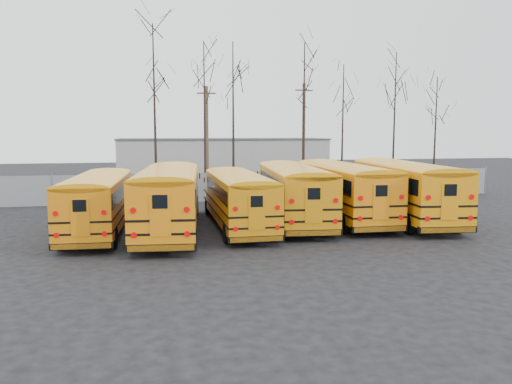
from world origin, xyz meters
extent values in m
plane|color=black|center=(0.00, 0.00, 0.00)|extent=(120.00, 120.00, 0.00)
cube|color=gray|center=(0.00, 12.00, 1.00)|extent=(40.00, 0.04, 2.00)
cube|color=#A09F9B|center=(2.00, 32.00, 2.00)|extent=(22.00, 8.00, 4.00)
cylinder|color=black|center=(-9.35, -1.19, 0.47)|extent=(0.31, 0.94, 0.93)
cylinder|color=black|center=(-7.25, -1.30, 0.47)|extent=(0.31, 0.94, 0.93)
cylinder|color=black|center=(-8.94, 6.63, 0.47)|extent=(0.31, 0.94, 0.93)
cylinder|color=black|center=(-6.84, 6.52, 0.47)|extent=(0.31, 0.94, 0.93)
cube|color=orange|center=(-8.14, 1.78, 1.56)|extent=(2.78, 8.78, 2.19)
cube|color=orange|center=(-7.87, 6.91, 0.93)|extent=(2.18, 1.69, 0.93)
cube|color=black|center=(-8.15, 1.60, 2.05)|extent=(2.77, 7.85, 0.65)
cube|color=black|center=(-8.10, 2.58, 0.89)|extent=(2.90, 10.39, 0.08)
cube|color=black|center=(-8.10, 2.58, 1.35)|extent=(2.90, 10.39, 0.08)
cube|color=black|center=(-8.36, -2.45, 0.42)|extent=(2.39, 0.33, 0.26)
cube|color=black|center=(-7.83, 7.65, 0.42)|extent=(2.24, 0.30, 0.24)
cube|color=orange|center=(-8.37, -2.56, 1.54)|extent=(0.70, 0.07, 1.45)
cylinder|color=#B20505|center=(-9.25, -2.52, 0.89)|extent=(0.21, 0.05, 0.21)
cylinder|color=#B20505|center=(-7.48, -2.61, 0.89)|extent=(0.21, 0.05, 0.21)
cylinder|color=#B20505|center=(-9.25, -2.52, 1.73)|extent=(0.21, 0.05, 0.21)
cylinder|color=#B20505|center=(-7.48, -2.61, 1.73)|extent=(0.21, 0.05, 0.21)
cylinder|color=black|center=(-6.38, -2.11, 0.52)|extent=(0.39, 1.06, 1.04)
cylinder|color=black|center=(-4.05, -2.35, 0.52)|extent=(0.39, 1.06, 1.04)
cylinder|color=black|center=(-5.50, 6.55, 0.52)|extent=(0.39, 1.06, 1.04)
cylinder|color=black|center=(-3.17, 6.31, 0.52)|extent=(0.39, 1.06, 1.04)
cube|color=orange|center=(-4.88, 1.12, 1.74)|extent=(3.55, 9.85, 2.44)
cube|color=orange|center=(-4.30, 6.79, 1.04)|extent=(2.50, 1.99, 1.04)
cube|color=black|center=(-4.90, 0.92, 2.28)|extent=(3.48, 8.82, 0.73)
cube|color=black|center=(-4.79, 2.00, 0.98)|extent=(3.76, 11.62, 0.09)
cube|color=black|center=(-4.79, 2.00, 1.50)|extent=(3.76, 11.62, 0.09)
cube|color=black|center=(-5.35, -3.57, 0.47)|extent=(2.66, 0.49, 0.29)
cube|color=black|center=(-4.22, 7.62, 0.47)|extent=(2.50, 0.46, 0.27)
cube|color=orange|center=(-5.36, -3.68, 1.71)|extent=(0.78, 0.12, 1.61)
cylinder|color=#B20505|center=(-6.34, -3.59, 0.98)|extent=(0.23, 0.06, 0.23)
cylinder|color=#B20505|center=(-4.38, -3.79, 0.98)|extent=(0.23, 0.06, 0.23)
cylinder|color=#B20505|center=(-6.34, -3.59, 1.92)|extent=(0.23, 0.06, 0.23)
cylinder|color=#B20505|center=(-4.38, -3.79, 1.92)|extent=(0.23, 0.06, 0.23)
cylinder|color=black|center=(-2.51, -1.38, 0.46)|extent=(0.26, 0.93, 0.93)
cylinder|color=black|center=(-0.42, -1.39, 0.46)|extent=(0.26, 0.93, 0.93)
cylinder|color=black|center=(-2.47, 6.40, 0.46)|extent=(0.26, 0.93, 0.93)
cylinder|color=black|center=(-0.38, 6.39, 0.46)|extent=(0.26, 0.93, 0.93)
cube|color=#CB780B|center=(-1.45, 1.63, 1.55)|extent=(2.36, 8.62, 2.18)
cube|color=#CB780B|center=(-1.42, 6.72, 0.93)|extent=(2.09, 1.58, 0.93)
cube|color=black|center=(-1.45, 1.44, 2.04)|extent=(2.39, 7.69, 0.65)
cube|color=black|center=(-1.44, 2.41, 0.88)|extent=(2.39, 10.21, 0.08)
cube|color=black|center=(-1.44, 2.41, 1.34)|extent=(2.39, 10.21, 0.08)
cube|color=black|center=(-1.47, -2.59, 0.42)|extent=(2.37, 0.22, 0.26)
cube|color=black|center=(-1.42, 7.46, 0.42)|extent=(2.22, 0.20, 0.24)
cube|color=#CB780B|center=(-1.47, -2.69, 1.53)|extent=(0.69, 0.04, 1.43)
cylinder|color=#B20505|center=(-2.35, -2.69, 0.88)|extent=(0.20, 0.04, 0.20)
cylinder|color=#B20505|center=(-0.59, -2.70, 0.88)|extent=(0.20, 0.04, 0.20)
cylinder|color=#B20505|center=(-2.35, -2.69, 1.71)|extent=(0.20, 0.04, 0.20)
cylinder|color=#B20505|center=(-0.59, -2.70, 1.71)|extent=(0.20, 0.04, 0.20)
cylinder|color=black|center=(0.16, -0.61, 0.51)|extent=(0.38, 1.04, 1.01)
cylinder|color=black|center=(2.44, -0.84, 0.51)|extent=(0.38, 1.04, 1.01)
cylinder|color=black|center=(1.02, 7.85, 0.51)|extent=(0.38, 1.04, 1.01)
cylinder|color=black|center=(3.29, 7.62, 0.51)|extent=(0.38, 1.04, 1.01)
cube|color=orange|center=(1.63, 2.55, 1.69)|extent=(3.46, 9.62, 2.38)
cube|color=orange|center=(2.19, 8.08, 1.01)|extent=(2.44, 1.94, 1.01)
cube|color=black|center=(1.61, 2.35, 2.23)|extent=(3.40, 8.61, 0.71)
cube|color=black|center=(1.72, 3.40, 0.96)|extent=(3.67, 11.35, 0.09)
cube|color=black|center=(1.72, 3.40, 1.47)|extent=(3.67, 11.35, 0.09)
cube|color=black|center=(1.17, -2.03, 0.46)|extent=(2.60, 0.48, 0.28)
cube|color=black|center=(2.27, 8.89, 0.46)|extent=(2.44, 0.45, 0.26)
cube|color=orange|center=(1.16, -2.14, 1.67)|extent=(0.76, 0.12, 1.57)
cylinder|color=#B20505|center=(0.20, -2.06, 0.96)|extent=(0.23, 0.06, 0.22)
cylinder|color=#B20505|center=(2.11, -2.25, 0.96)|extent=(0.23, 0.06, 0.22)
cylinder|color=#B20505|center=(0.20, -2.06, 1.87)|extent=(0.23, 0.06, 0.22)
cylinder|color=#B20505|center=(2.11, -2.25, 1.87)|extent=(0.23, 0.06, 0.22)
cylinder|color=black|center=(3.25, -0.48, 0.51)|extent=(0.32, 1.03, 1.03)
cylinder|color=black|center=(5.57, -0.55, 0.51)|extent=(0.32, 1.03, 1.03)
cylinder|color=black|center=(3.52, 8.13, 0.51)|extent=(0.32, 1.03, 1.03)
cylinder|color=black|center=(5.83, 8.06, 0.51)|extent=(0.32, 1.03, 1.03)
cube|color=orange|center=(4.51, 2.82, 1.72)|extent=(2.86, 9.61, 2.41)
cube|color=orange|center=(4.69, 8.45, 1.03)|extent=(2.36, 1.81, 1.03)
cube|color=black|center=(4.51, 2.61, 2.26)|extent=(2.87, 8.59, 0.72)
cube|color=black|center=(4.54, 3.69, 0.97)|extent=(2.94, 11.38, 0.09)
cube|color=black|center=(4.54, 3.69, 1.49)|extent=(2.94, 11.38, 0.09)
cube|color=black|center=(4.37, -1.85, 0.46)|extent=(2.63, 0.31, 0.29)
cube|color=black|center=(4.71, 9.27, 0.46)|extent=(2.47, 0.28, 0.27)
cube|color=orange|center=(4.36, -1.96, 1.69)|extent=(0.77, 0.06, 1.59)
cylinder|color=#B20505|center=(3.39, -1.94, 0.97)|extent=(0.23, 0.05, 0.23)
cylinder|color=#B20505|center=(5.34, -2.00, 0.97)|extent=(0.23, 0.05, 0.23)
cylinder|color=#B20505|center=(3.39, -1.94, 1.90)|extent=(0.23, 0.05, 0.23)
cylinder|color=#B20505|center=(5.34, -2.00, 1.90)|extent=(0.23, 0.05, 0.23)
cylinder|color=black|center=(6.18, -1.23, 0.53)|extent=(0.40, 1.08, 1.05)
cylinder|color=black|center=(8.55, -1.47, 0.53)|extent=(0.40, 1.08, 1.05)
cylinder|color=black|center=(7.08, 7.58, 0.53)|extent=(0.40, 1.08, 1.05)
cylinder|color=black|center=(9.45, 7.34, 0.53)|extent=(0.40, 1.08, 1.05)
cube|color=orange|center=(7.72, 2.06, 1.77)|extent=(3.62, 10.02, 2.48)
cube|color=orange|center=(8.31, 7.82, 1.05)|extent=(2.54, 2.02, 1.05)
cube|color=black|center=(7.69, 1.85, 2.32)|extent=(3.55, 8.98, 0.74)
cube|color=black|center=(7.81, 2.95, 1.00)|extent=(3.83, 11.83, 0.09)
cube|color=black|center=(7.81, 2.95, 1.53)|extent=(3.83, 11.83, 0.09)
cube|color=black|center=(7.23, -2.71, 0.47)|extent=(2.71, 0.50, 0.30)
cube|color=black|center=(8.39, 8.66, 0.47)|extent=(2.54, 0.47, 0.27)
cube|color=orange|center=(7.22, -2.83, 1.74)|extent=(0.79, 0.12, 1.63)
cylinder|color=#B20505|center=(6.22, -2.74, 1.00)|extent=(0.23, 0.07, 0.23)
cylinder|color=#B20505|center=(8.21, -2.94, 1.00)|extent=(0.23, 0.07, 0.23)
cylinder|color=#B20505|center=(6.22, -2.74, 1.95)|extent=(0.23, 0.07, 0.23)
cylinder|color=#B20505|center=(8.21, -2.94, 1.95)|extent=(0.23, 0.07, 0.23)
cylinder|color=#4F3F2D|center=(-1.23, 17.55, 4.20)|extent=(0.26, 0.26, 8.40)
cube|color=#4F3F2D|center=(-1.23, 17.55, 7.84)|extent=(1.50, 0.29, 0.11)
cylinder|color=brown|center=(7.24, 18.94, 4.46)|extent=(0.28, 0.28, 8.93)
cube|color=brown|center=(7.24, 18.94, 8.33)|extent=(1.59, 0.34, 0.12)
cone|color=black|center=(-5.31, 14.71, 6.21)|extent=(0.26, 0.26, 12.42)
cone|color=black|center=(-1.78, 14.01, 5.60)|extent=(0.26, 0.26, 11.19)
cone|color=black|center=(0.85, 17.29, 5.93)|extent=(0.26, 0.26, 11.85)
cone|color=black|center=(6.21, 15.65, 5.84)|extent=(0.26, 0.26, 11.68)
cone|color=black|center=(9.91, 16.77, 5.15)|extent=(0.26, 0.26, 10.31)
cone|color=black|center=(14.48, 16.66, 5.69)|extent=(0.26, 0.26, 11.39)
cone|color=black|center=(18.18, 16.41, 4.71)|extent=(0.26, 0.26, 9.42)
camera|label=1|loc=(-5.65, -22.37, 4.80)|focal=35.00mm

